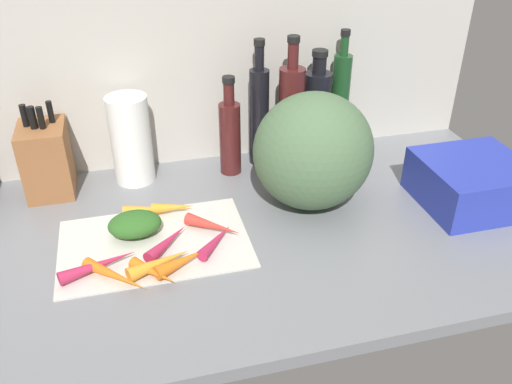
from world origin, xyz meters
TOP-DOWN VIEW (x-y plane):
  - ground_plane at (0.00, 0.00)cm, footprint 170.00×80.00cm
  - wall_back at (0.00, 38.50)cm, footprint 170.00×3.00cm
  - cutting_board at (-12.52, -1.26)cm, footprint 41.80×27.96cm
  - carrot_0 at (-24.53, -8.61)cm, footprint 16.33×8.01cm
  - carrot_1 at (0.60, -6.24)cm, footprint 10.14×11.17cm
  - carrot_2 at (-7.63, -11.83)cm, footprint 12.60×8.26cm
  - carrot_3 at (-13.74, -13.64)cm, footprint 9.65×10.28cm
  - carrot_4 at (-12.24, -11.22)cm, footprint 14.24×8.11cm
  - carrot_5 at (-9.86, -4.26)cm, footprint 11.22×11.82cm
  - carrot_6 at (-21.30, -12.78)cm, footprint 13.18×13.08cm
  - carrot_7 at (-6.97, 9.37)cm, footprint 10.36×3.84cm
  - carrot_8 at (-10.59, 10.01)cm, footprint 16.44×5.36cm
  - carrot_9 at (0.98, -0.73)cm, footprint 12.50×11.13cm
  - carrot_greens_pile at (-16.30, 2.84)cm, footprint 11.99×9.22cm
  - winter_squash at (27.07, 6.61)cm, footprint 28.97×27.04cm
  - knife_block at (-35.83, 28.82)cm, footprint 11.34×14.25cm
  - paper_towel_roll at (-14.56, 29.50)cm, footprint 10.51×10.51cm
  - bottle_0 at (11.20, 27.28)cm, footprint 5.77×5.77cm
  - bottle_1 at (20.21, 30.88)cm, footprint 5.38×5.38cm
  - bottle_2 at (28.11, 27.21)cm, footprint 6.96×6.96cm
  - bottle_3 at (36.25, 29.36)cm, footprint 7.55×7.55cm
  - bottle_4 at (44.16, 32.07)cm, footprint 5.13×5.13cm
  - dish_rack at (65.60, -3.32)cm, footprint 24.86×24.04cm

SIDE VIEW (x-z plane):
  - ground_plane at x=0.00cm, z-range -3.00..0.00cm
  - cutting_board at x=-12.52cm, z-range 0.00..0.80cm
  - carrot_8 at x=-10.59cm, z-range 0.80..2.94cm
  - carrot_6 at x=-21.30cm, z-range 0.80..3.38cm
  - carrot_3 at x=-13.74cm, z-range 0.80..3.38cm
  - carrot_1 at x=0.60cm, z-range 0.80..3.47cm
  - carrot_0 at x=-24.53cm, z-range 0.80..3.65cm
  - carrot_7 at x=-6.97cm, z-range 0.80..3.66cm
  - carrot_9 at x=0.98cm, z-range 0.80..3.69cm
  - carrot_5 at x=-9.86cm, z-range 0.80..3.71cm
  - carrot_2 at x=-7.63cm, z-range 0.80..3.89cm
  - carrot_4 at x=-12.24cm, z-range 0.80..3.98cm
  - carrot_greens_pile at x=-16.30cm, z-range 0.80..5.87cm
  - dish_rack at x=65.60cm, z-range 0.00..11.26cm
  - knife_block at x=-35.83cm, z-range -2.52..21.13cm
  - bottle_0 at x=11.20cm, z-range -2.50..24.68cm
  - paper_towel_roll at x=-14.56cm, z-range 0.00..23.49cm
  - bottle_3 at x=36.25cm, z-range -2.15..29.31cm
  - winter_squash at x=27.07cm, z-range 0.00..28.62cm
  - bottle_1 at x=20.21cm, z-range -2.87..32.19cm
  - bottle_2 at x=28.11cm, z-range -3.27..33.01cm
  - bottle_4 at x=44.16cm, z-range -2.58..32.97cm
  - wall_back at x=0.00cm, z-range 0.00..60.00cm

